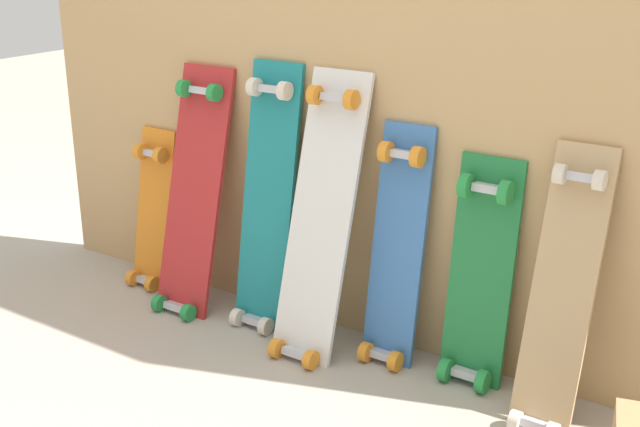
% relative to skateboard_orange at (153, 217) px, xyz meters
% --- Properties ---
extents(ground_plane, '(12.00, 12.00, 0.00)m').
position_rel_skateboard_orange_xyz_m(ground_plane, '(0.79, 0.03, -0.27)').
color(ground_plane, '#A89E8E').
extents(plywood_wall_panel, '(2.60, 0.04, 1.85)m').
position_rel_skateboard_orange_xyz_m(plywood_wall_panel, '(0.79, 0.10, 0.66)').
color(plywood_wall_panel, tan).
rests_on(plywood_wall_panel, ground).
extents(skateboard_orange, '(0.16, 0.18, 0.66)m').
position_rel_skateboard_orange_xyz_m(skateboard_orange, '(0.00, 0.00, 0.00)').
color(skateboard_orange, orange).
rests_on(skateboard_orange, ground).
extents(skateboard_red, '(0.23, 0.29, 0.93)m').
position_rel_skateboard_orange_xyz_m(skateboard_red, '(0.26, -0.05, 0.13)').
color(skateboard_red, '#B22626').
rests_on(skateboard_red, ground).
extents(skateboard_teal, '(0.20, 0.22, 0.96)m').
position_rel_skateboard_orange_xyz_m(skateboard_teal, '(0.56, -0.02, 0.15)').
color(skateboard_teal, '#197A7F').
rests_on(skateboard_teal, ground).
extents(skateboard_white, '(0.22, 0.33, 0.96)m').
position_rel_skateboard_orange_xyz_m(skateboard_white, '(0.81, -0.07, 0.15)').
color(skateboard_white, silver).
rests_on(skateboard_white, ground).
extents(skateboard_blue, '(0.17, 0.19, 0.82)m').
position_rel_skateboard_orange_xyz_m(skateboard_blue, '(1.05, -0.00, 0.08)').
color(skateboard_blue, '#386BAD').
rests_on(skateboard_blue, ground).
extents(skateboard_green, '(0.20, 0.16, 0.75)m').
position_rel_skateboard_orange_xyz_m(skateboard_green, '(1.32, 0.02, 0.05)').
color(skateboard_green, '#1E7238').
rests_on(skateboard_green, ground).
extents(skateboard_natural, '(0.17, 0.28, 0.84)m').
position_rel_skateboard_orange_xyz_m(skateboard_natural, '(1.58, -0.05, 0.08)').
color(skateboard_natural, tan).
rests_on(skateboard_natural, ground).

